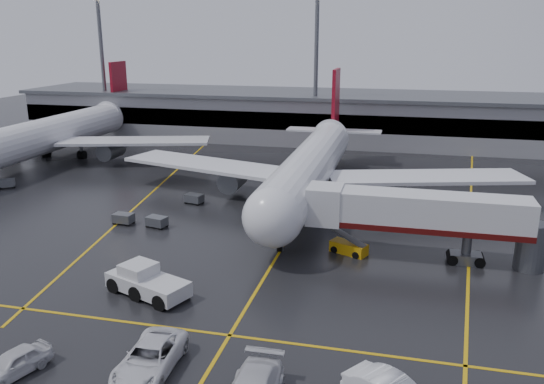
# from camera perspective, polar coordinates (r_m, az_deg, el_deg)

# --- Properties ---
(ground) EXTENTS (220.00, 220.00, 0.00)m
(ground) POSITION_cam_1_polar(r_m,az_deg,el_deg) (56.61, 2.45, -3.48)
(ground) COLOR black
(ground) RESTS_ON ground
(apron_line_centre) EXTENTS (0.25, 90.00, 0.02)m
(apron_line_centre) POSITION_cam_1_polar(r_m,az_deg,el_deg) (56.61, 2.45, -3.47)
(apron_line_centre) COLOR gold
(apron_line_centre) RESTS_ON ground
(apron_line_stop) EXTENTS (60.00, 0.25, 0.02)m
(apron_line_stop) POSITION_cam_1_polar(r_m,az_deg,el_deg) (37.21, -4.40, -14.56)
(apron_line_stop) COLOR gold
(apron_line_stop) RESTS_ON ground
(apron_line_left) EXTENTS (9.99, 69.35, 0.02)m
(apron_line_left) POSITION_cam_1_polar(r_m,az_deg,el_deg) (71.83, -11.78, 0.46)
(apron_line_left) COLOR gold
(apron_line_left) RESTS_ON ground
(apron_line_right) EXTENTS (7.57, 69.64, 0.02)m
(apron_line_right) POSITION_cam_1_polar(r_m,az_deg,el_deg) (65.64, 19.83, -1.66)
(apron_line_right) COLOR gold
(apron_line_right) RESTS_ON ground
(terminal) EXTENTS (122.00, 19.00, 8.60)m
(terminal) POSITION_cam_1_polar(r_m,az_deg,el_deg) (101.87, 7.80, 7.69)
(terminal) COLOR gray
(terminal) RESTS_ON ground
(light_mast_left) EXTENTS (3.00, 1.20, 25.45)m
(light_mast_left) POSITION_cam_1_polar(r_m,az_deg,el_deg) (109.41, -17.15, 13.06)
(light_mast_left) COLOR #595B60
(light_mast_left) RESTS_ON ground
(light_mast_mid) EXTENTS (3.00, 1.20, 25.45)m
(light_mast_mid) POSITION_cam_1_polar(r_m,az_deg,el_deg) (95.68, 4.59, 13.36)
(light_mast_mid) COLOR #595B60
(light_mast_mid) RESTS_ON ground
(main_airliner) EXTENTS (48.80, 45.60, 14.10)m
(main_airliner) POSITION_cam_1_polar(r_m,az_deg,el_deg) (64.60, 4.18, 2.86)
(main_airliner) COLOR silver
(main_airliner) RESTS_ON ground
(second_airliner) EXTENTS (48.80, 45.60, 14.10)m
(second_airliner) POSITION_cam_1_polar(r_m,az_deg,el_deg) (91.80, -21.38, 5.75)
(second_airliner) COLOR silver
(second_airliner) RESTS_ON ground
(jet_bridge) EXTENTS (19.90, 3.40, 6.05)m
(jet_bridge) POSITION_cam_1_polar(r_m,az_deg,el_deg) (48.77, 14.91, -2.41)
(jet_bridge) COLOR silver
(jet_bridge) RESTS_ON ground
(pushback_tractor) EXTENTS (7.14, 4.87, 2.37)m
(pushback_tractor) POSITION_cam_1_polar(r_m,az_deg,el_deg) (43.01, -12.88, -9.10)
(pushback_tractor) COLOR silver
(pushback_tractor) RESTS_ON ground
(belt_loader) EXTENTS (3.57, 2.61, 2.09)m
(belt_loader) POSITION_cam_1_polar(r_m,az_deg,el_deg) (49.94, 7.94, -5.73)
(belt_loader) COLOR orange
(belt_loader) RESTS_ON ground
(service_van_a) EXTENTS (3.08, 6.30, 1.72)m
(service_van_a) POSITION_cam_1_polar(r_m,az_deg,el_deg) (34.05, -12.52, -16.43)
(service_van_a) COLOR silver
(service_van_a) RESTS_ON ground
(service_van_d) EXTENTS (3.13, 4.79, 1.51)m
(service_van_d) POSITION_cam_1_polar(r_m,az_deg,el_deg) (36.25, -25.16, -15.73)
(service_van_d) COLOR silver
(service_van_d) RESTS_ON ground
(baggage_cart_a) EXTENTS (2.24, 1.71, 1.12)m
(baggage_cart_a) POSITION_cam_1_polar(r_m,az_deg,el_deg) (57.10, -11.83, -2.98)
(baggage_cart_a) COLOR #595B60
(baggage_cart_a) RESTS_ON ground
(baggage_cart_b) EXTENTS (2.09, 1.44, 1.12)m
(baggage_cart_b) POSITION_cam_1_polar(r_m,az_deg,el_deg) (58.87, -15.11, -2.62)
(baggage_cart_b) COLOR #595B60
(baggage_cart_b) RESTS_ON ground
(baggage_cart_c) EXTENTS (2.24, 1.72, 1.12)m
(baggage_cart_c) POSITION_cam_1_polar(r_m,az_deg,el_deg) (64.24, -8.05, -0.64)
(baggage_cart_c) COLOR #595B60
(baggage_cart_c) RESTS_ON ground
(baggage_cart_e) EXTENTS (2.38, 2.21, 1.12)m
(baggage_cart_e) POSITION_cam_1_polar(r_m,az_deg,el_deg) (77.78, -25.76, 0.84)
(baggage_cart_e) COLOR #595B60
(baggage_cart_e) RESTS_ON ground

